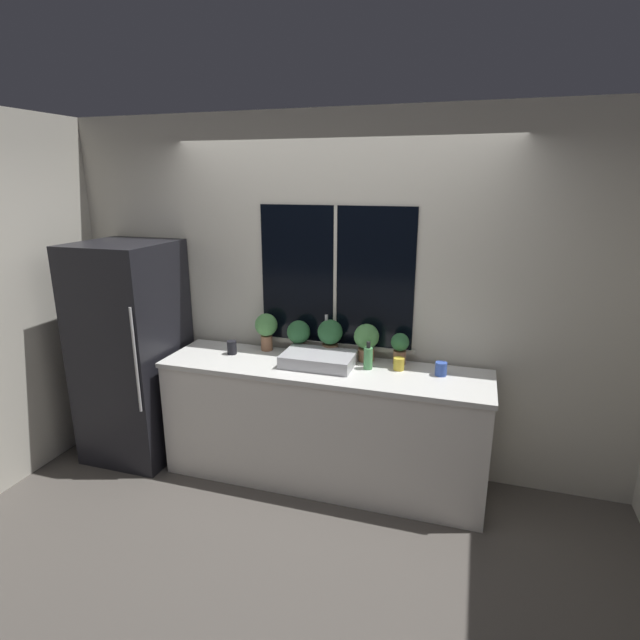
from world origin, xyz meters
name	(u,v)px	position (x,y,z in m)	size (l,w,h in m)	color
ground_plane	(310,500)	(0.00, 0.00, 0.00)	(14.00, 14.00, 0.00)	#4C4742
wall_back	(336,297)	(0.00, 0.65, 1.35)	(8.00, 0.09, 2.70)	beige
wall_left	(154,265)	(-2.22, 1.50, 1.35)	(0.06, 7.00, 2.70)	beige
wall_right	(634,293)	(2.22, 1.50, 1.35)	(0.06, 7.00, 2.70)	beige
counter	(322,424)	(0.00, 0.29, 0.46)	(2.39, 0.61, 0.91)	white
refrigerator	(133,351)	(-1.59, 0.24, 0.88)	(0.70, 0.74, 1.76)	black
sink	(319,359)	(-0.04, 0.32, 0.96)	(0.52, 0.39, 0.33)	#ADADB2
potted_plant_far_left	(266,327)	(-0.53, 0.51, 1.10)	(0.18, 0.18, 0.30)	#9E6B4C
potted_plant_left	(299,334)	(-0.26, 0.51, 1.07)	(0.18, 0.18, 0.26)	#9E6B4C
potted_plant_center	(330,335)	(-0.01, 0.51, 1.08)	(0.19, 0.19, 0.29)	#9E6B4C
potted_plant_right	(366,340)	(0.27, 0.51, 1.08)	(0.19, 0.19, 0.28)	#9E6B4C
potted_plant_far_right	(400,346)	(0.52, 0.51, 1.05)	(0.13, 0.13, 0.24)	#9E6B4C
soap_bottle	(368,358)	(0.32, 0.35, 1.00)	(0.06, 0.06, 0.20)	#519E5B
mug_yellow	(399,364)	(0.53, 0.40, 0.96)	(0.08, 0.08, 0.09)	gold
mug_blue	(441,369)	(0.83, 0.38, 0.96)	(0.08, 0.08, 0.09)	#3351AD
mug_black	(232,348)	(-0.75, 0.35, 0.97)	(0.07, 0.07, 0.10)	black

